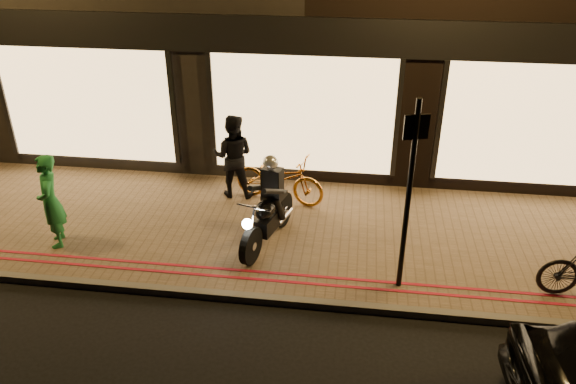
% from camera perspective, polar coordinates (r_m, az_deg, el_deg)
% --- Properties ---
extents(ground, '(90.00, 90.00, 0.00)m').
position_cam_1_polar(ground, '(8.59, -1.60, -11.45)').
color(ground, black).
rests_on(ground, ground).
extents(sidewalk, '(50.00, 4.00, 0.12)m').
position_cam_1_polar(sidewalk, '(10.17, 0.19, -4.13)').
color(sidewalk, brown).
rests_on(sidewalk, ground).
extents(kerb_stone, '(50.00, 0.14, 0.12)m').
position_cam_1_polar(kerb_stone, '(8.60, -1.55, -10.93)').
color(kerb_stone, '#59544C').
rests_on(kerb_stone, ground).
extents(red_kerb_lines, '(50.00, 0.26, 0.01)m').
position_cam_1_polar(red_kerb_lines, '(8.95, -1.04, -8.63)').
color(red_kerb_lines, maroon).
rests_on(red_kerb_lines, sidewalk).
extents(motorcycle, '(0.78, 1.90, 1.59)m').
position_cam_1_polar(motorcycle, '(9.50, -2.01, -1.90)').
color(motorcycle, black).
rests_on(motorcycle, sidewalk).
extents(sign_post, '(0.35, 0.12, 3.00)m').
position_cam_1_polar(sign_post, '(8.08, 12.23, 0.35)').
color(sign_post, black).
rests_on(sign_post, sidewalk).
extents(bicycle_gold, '(1.93, 1.09, 0.96)m').
position_cam_1_polar(bicycle_gold, '(10.89, -0.89, 1.40)').
color(bicycle_gold, '#C17722').
rests_on(bicycle_gold, sidewalk).
extents(person_green, '(0.62, 0.71, 1.65)m').
position_cam_1_polar(person_green, '(10.15, -22.99, -0.87)').
color(person_green, '#207A38').
rests_on(person_green, sidewalk).
extents(person_dark, '(0.83, 0.65, 1.68)m').
position_cam_1_polar(person_dark, '(11.02, -5.59, 3.66)').
color(person_dark, black).
rests_on(person_dark, sidewalk).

